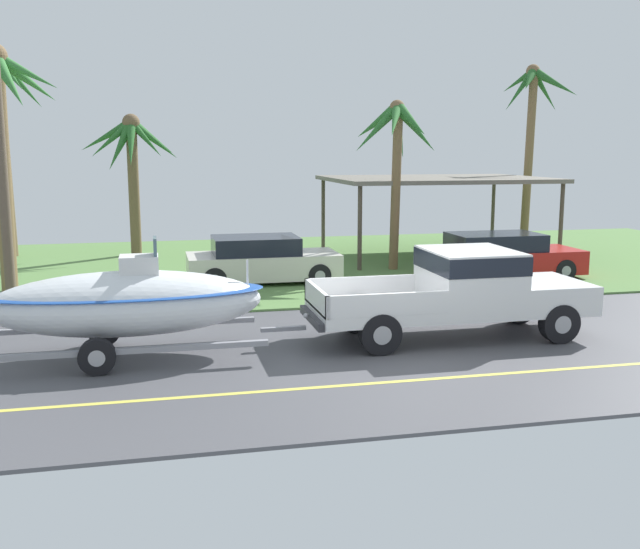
# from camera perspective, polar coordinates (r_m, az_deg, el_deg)

# --- Properties ---
(ground) EXTENTS (36.00, 22.00, 0.11)m
(ground) POSITION_cam_1_polar(r_m,az_deg,el_deg) (22.15, -1.19, -0.26)
(ground) COLOR #4C4C51
(pickup_truck_towing) EXTENTS (5.97, 2.02, 1.83)m
(pickup_truck_towing) POSITION_cam_1_polar(r_m,az_deg,el_deg) (15.32, 11.48, -1.07)
(pickup_truck_towing) COLOR silver
(pickup_truck_towing) RESTS_ON ground
(boat_on_trailer) EXTENTS (6.20, 2.22, 2.25)m
(boat_on_trailer) POSITION_cam_1_polar(r_m,az_deg,el_deg) (13.99, -14.96, -2.14)
(boat_on_trailer) COLOR gray
(boat_on_trailer) RESTS_ON ground
(parked_sedan_near) EXTENTS (4.72, 1.87, 1.38)m
(parked_sedan_near) POSITION_cam_1_polar(r_m,az_deg,el_deg) (22.46, 13.90, 1.36)
(parked_sedan_near) COLOR #B21E19
(parked_sedan_near) RESTS_ON ground
(parked_sedan_far) EXTENTS (4.33, 1.92, 1.38)m
(parked_sedan_far) POSITION_cam_1_polar(r_m,az_deg,el_deg) (21.10, -4.62, 1.08)
(parked_sedan_far) COLOR beige
(parked_sedan_far) RESTS_ON ground
(carport_awning) EXTENTS (7.54, 5.57, 2.87)m
(carport_awning) POSITION_cam_1_polar(r_m,az_deg,el_deg) (26.47, 9.03, 7.27)
(carport_awning) COLOR #4C4238
(carport_awning) RESTS_ON ground
(palm_tree_near_right) EXTENTS (3.60, 2.99, 5.09)m
(palm_tree_near_right) POSITION_cam_1_polar(r_m,az_deg,el_deg) (27.10, -14.54, 9.46)
(palm_tree_near_right) COLOR brown
(palm_tree_near_right) RESTS_ON ground
(palm_tree_mid) EXTENTS (2.86, 2.84, 7.31)m
(palm_tree_mid) POSITION_cam_1_polar(r_m,az_deg,el_deg) (28.03, -23.60, 11.91)
(palm_tree_mid) COLOR brown
(palm_tree_mid) RESTS_ON ground
(palm_tree_far_left) EXTENTS (2.65, 2.67, 7.07)m
(palm_tree_far_left) POSITION_cam_1_polar(r_m,az_deg,el_deg) (30.00, 16.34, 12.15)
(palm_tree_far_left) COLOR brown
(palm_tree_far_left) RESTS_ON ground
(palm_tree_far_right) EXTENTS (2.83, 3.33, 5.35)m
(palm_tree_far_right) POSITION_cam_1_polar(r_m,az_deg,el_deg) (23.00, 5.94, 10.44)
(palm_tree_far_right) COLOR brown
(palm_tree_far_right) RESTS_ON ground
(utility_pole) EXTENTS (0.24, 1.80, 7.90)m
(utility_pole) POSITION_cam_1_polar(r_m,az_deg,el_deg) (18.35, -23.77, 9.74)
(utility_pole) COLOR brown
(utility_pole) RESTS_ON ground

